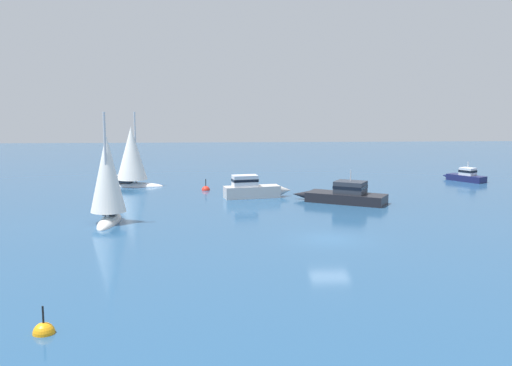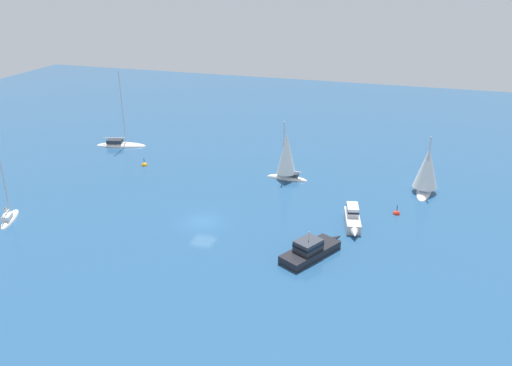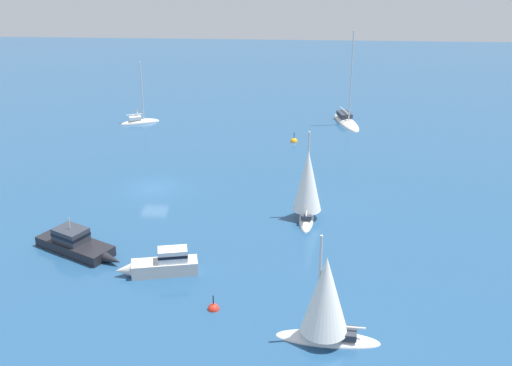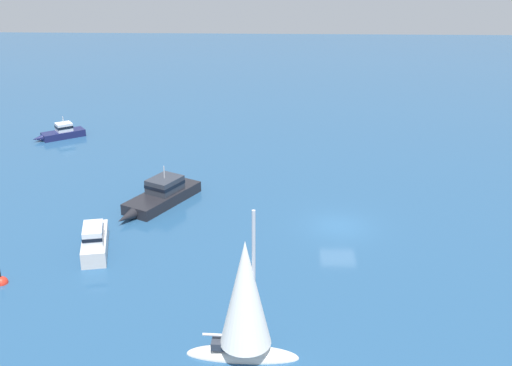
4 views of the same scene
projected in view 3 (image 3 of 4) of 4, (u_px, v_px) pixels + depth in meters
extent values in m
plane|color=navy|center=(154.00, 188.00, 64.34)|extent=(160.00, 160.00, 0.00)
cube|color=black|center=(75.00, 246.00, 52.40)|extent=(5.34, 6.98, 0.82)
cone|color=black|center=(113.00, 260.00, 50.36)|extent=(1.53, 1.86, 0.82)
cube|color=#2D333D|center=(71.00, 235.00, 52.21)|extent=(2.87, 3.09, 1.06)
cube|color=black|center=(71.00, 234.00, 52.19)|extent=(2.93, 3.14, 0.24)
cylinder|color=silver|center=(69.00, 223.00, 51.82)|extent=(0.08, 0.08, 0.97)
ellipsoid|color=silver|center=(140.00, 123.00, 83.95)|extent=(3.03, 5.03, 1.02)
cube|color=white|center=(135.00, 118.00, 83.48)|extent=(1.33, 1.69, 0.43)
cylinder|color=silver|center=(142.00, 91.00, 82.47)|extent=(0.16, 0.16, 7.40)
cylinder|color=silver|center=(135.00, 115.00, 83.29)|extent=(1.00, 2.11, 0.13)
cylinder|color=white|center=(137.00, 115.00, 83.57)|extent=(0.32, 0.32, 1.00)
sphere|color=#989350|center=(137.00, 111.00, 83.33)|extent=(0.24, 0.24, 0.24)
ellipsoid|color=white|center=(328.00, 340.00, 41.69)|extent=(2.34, 6.84, 0.81)
cube|color=#2D333D|center=(341.00, 333.00, 41.34)|extent=(1.40, 2.11, 0.44)
cylinder|color=silver|center=(319.00, 286.00, 40.26)|extent=(0.18, 0.18, 7.05)
cylinder|color=silver|center=(342.00, 326.00, 41.16)|extent=(0.40, 3.02, 0.14)
cone|color=white|center=(325.00, 295.00, 40.43)|extent=(3.27, 3.27, 5.28)
cylinder|color=white|center=(325.00, 331.00, 40.99)|extent=(0.32, 0.32, 1.06)
sphere|color=#908F4F|center=(326.00, 322.00, 40.73)|extent=(0.24, 0.24, 0.24)
cube|color=silver|center=(165.00, 267.00, 49.08)|extent=(2.50, 5.15, 1.05)
cone|color=silver|center=(124.00, 270.00, 48.68)|extent=(1.28, 1.42, 1.05)
cube|color=silver|center=(173.00, 255.00, 48.77)|extent=(1.64, 2.39, 1.00)
cube|color=black|center=(173.00, 254.00, 48.75)|extent=(1.68, 2.44, 0.24)
ellipsoid|color=silver|center=(346.00, 123.00, 84.04)|extent=(8.15, 3.97, 1.08)
cube|color=#2D333D|center=(344.00, 115.00, 84.58)|extent=(2.65, 1.99, 0.55)
cylinder|color=silver|center=(351.00, 77.00, 80.91)|extent=(0.16, 0.16, 11.36)
cylinder|color=silver|center=(345.00, 111.00, 84.41)|extent=(3.47, 1.01, 0.13)
ellipsoid|color=silver|center=(306.00, 219.00, 58.00)|extent=(5.65, 1.54, 1.05)
cube|color=#2D333D|center=(306.00, 214.00, 57.10)|extent=(1.72, 0.98, 0.40)
cylinder|color=silver|center=(308.00, 172.00, 56.87)|extent=(0.18, 0.18, 7.42)
cylinder|color=silver|center=(307.00, 210.00, 56.90)|extent=(2.53, 0.25, 0.14)
cone|color=white|center=(308.00, 181.00, 56.74)|extent=(2.63, 2.63, 5.56)
sphere|color=orange|center=(294.00, 142.00, 77.21)|extent=(0.86, 0.86, 0.86)
cylinder|color=black|center=(294.00, 135.00, 76.92)|extent=(0.08, 0.08, 0.67)
sphere|color=red|center=(214.00, 309.00, 44.87)|extent=(0.81, 0.81, 0.81)
cylinder|color=black|center=(213.00, 300.00, 44.58)|extent=(0.08, 0.08, 0.68)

